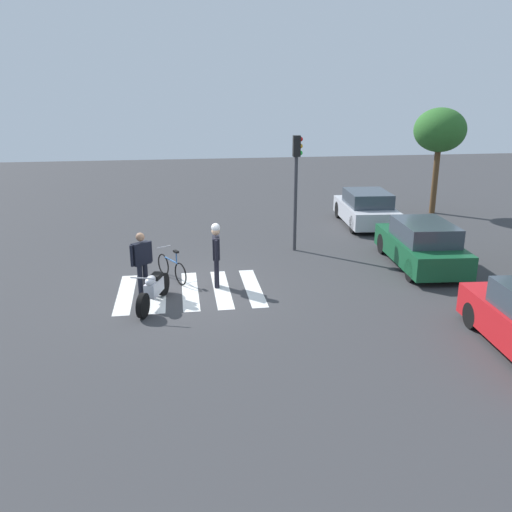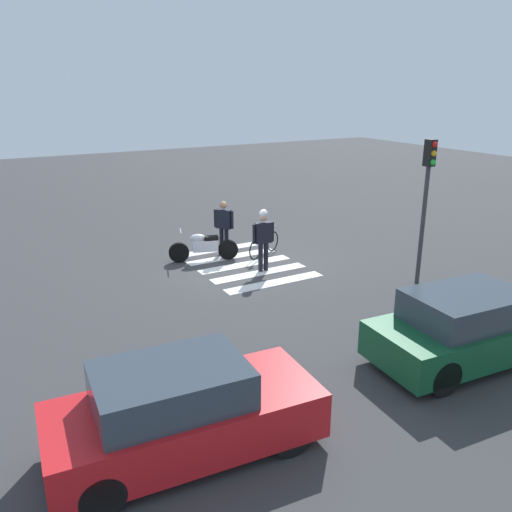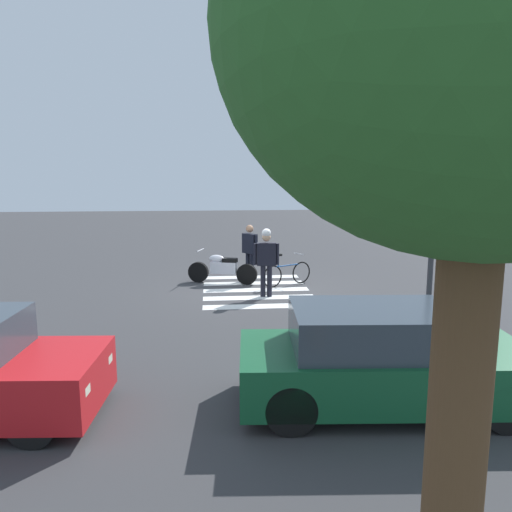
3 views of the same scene
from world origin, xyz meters
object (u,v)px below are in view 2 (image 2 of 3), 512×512
at_px(police_motorcycle, 204,247).
at_px(leaning_bicycle, 264,244).
at_px(officer_on_foot, 263,235).
at_px(officer_by_motorcycle, 224,224).
at_px(car_green_compact, 469,327).
at_px(traffic_light_pole, 427,189).
at_px(car_red_convertible, 182,412).

xyz_separation_m(police_motorcycle, leaning_bicycle, (-1.94, 0.47, -0.08)).
distance_m(officer_on_foot, officer_by_motorcycle, 2.10).
bearing_deg(car_green_compact, traffic_light_pole, -123.04).
height_order(car_green_compact, car_red_convertible, same).
bearing_deg(police_motorcycle, officer_on_foot, 123.62).
bearing_deg(traffic_light_pole, officer_on_foot, -42.56).
bearing_deg(leaning_bicycle, police_motorcycle, -13.52).
distance_m(leaning_bicycle, car_green_compact, 7.95).
xyz_separation_m(officer_on_foot, car_green_compact, (-0.94, 6.66, -0.41)).
bearing_deg(traffic_light_pole, car_green_compact, 56.96).
relative_size(police_motorcycle, leaning_bicycle, 1.35).
xyz_separation_m(officer_by_motorcycle, car_green_compact, (-1.24, 8.73, -0.32)).
bearing_deg(officer_by_motorcycle, car_green_compact, 98.06).
relative_size(police_motorcycle, car_green_compact, 0.49).
distance_m(leaning_bicycle, car_red_convertible, 9.79).
xyz_separation_m(officer_by_motorcycle, traffic_light_pole, (-3.59, 5.10, 1.67)).
distance_m(police_motorcycle, officer_by_motorcycle, 1.09).
bearing_deg(police_motorcycle, officer_by_motorcycle, -159.84).
xyz_separation_m(officer_on_foot, traffic_light_pole, (-3.30, 3.03, 1.59)).
bearing_deg(officer_by_motorcycle, traffic_light_pole, 125.16).
bearing_deg(car_red_convertible, leaning_bicycle, -127.41).
xyz_separation_m(leaning_bicycle, car_green_compact, (-0.16, 7.94, 0.34)).
bearing_deg(traffic_light_pole, officer_by_motorcycle, -54.84).
xyz_separation_m(leaning_bicycle, officer_by_motorcycle, (1.07, -0.79, 0.65)).
bearing_deg(police_motorcycle, car_green_compact, 104.07).
distance_m(officer_on_foot, traffic_light_pole, 4.75).
bearing_deg(traffic_light_pole, police_motorcycle, -46.97).
bearing_deg(car_red_convertible, traffic_light_pole, -157.78).
bearing_deg(car_green_compact, officer_by_motorcycle, -81.94).
relative_size(police_motorcycle, traffic_light_pole, 0.53).
bearing_deg(police_motorcycle, traffic_light_pole, 133.03).
height_order(leaning_bicycle, traffic_light_pole, traffic_light_pole).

